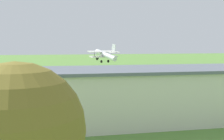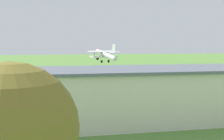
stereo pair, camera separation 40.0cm
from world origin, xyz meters
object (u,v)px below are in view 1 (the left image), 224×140
(hangar, at_px, (140,94))
(person_near_hangar_door, at_px, (221,96))
(person_watching_takeoff, at_px, (8,97))
(person_beside_truck, at_px, (17,97))
(person_walking_on_apron, at_px, (175,90))
(person_by_parked_cars, at_px, (157,90))
(biplane, at_px, (105,55))
(tree_behind_hangar_right, at_px, (17,131))

(hangar, height_order, person_near_hangar_door, hangar)
(hangar, relative_size, person_watching_takeoff, 20.59)
(person_beside_truck, relative_size, person_walking_on_apron, 0.98)
(person_by_parked_cars, distance_m, person_walking_on_apron, 3.30)
(person_walking_on_apron, bearing_deg, person_beside_truck, 0.71)
(biplane, bearing_deg, person_walking_on_apron, 129.74)
(person_watching_takeoff, distance_m, tree_behind_hangar_right, 36.16)
(hangar, height_order, person_watching_takeoff, hangar)
(person_near_hangar_door, relative_size, tree_behind_hangar_right, 0.19)
(person_near_hangar_door, height_order, person_watching_takeoff, person_watching_takeoff)
(hangar, distance_m, person_beside_truck, 22.47)
(person_by_parked_cars, distance_m, tree_behind_hangar_right, 42.95)
(hangar, xyz_separation_m, person_by_parked_cars, (-9.17, -16.78, -2.43))
(biplane, height_order, person_beside_truck, biplane)
(person_beside_truck, bearing_deg, person_by_parked_cars, -177.06)
(person_near_hangar_door, distance_m, person_beside_truck, 34.10)
(biplane, height_order, person_by_parked_cars, biplane)
(hangar, relative_size, person_by_parked_cars, 21.08)
(biplane, relative_size, person_by_parked_cars, 4.51)
(person_beside_truck, bearing_deg, hangar, 136.11)
(person_beside_truck, xyz_separation_m, tree_behind_hangar_right, (-3.22, 35.28, 4.61))
(biplane, xyz_separation_m, person_by_parked_cars, (-7.58, 11.97, -6.28))
(person_by_parked_cars, bearing_deg, tree_behind_hangar_right, 58.93)
(biplane, xyz_separation_m, person_near_hangar_door, (-15.68, 20.29, -6.31))
(biplane, distance_m, tree_behind_hangar_right, 50.69)
(person_beside_truck, relative_size, tree_behind_hangar_right, 0.19)
(person_by_parked_cars, bearing_deg, person_beside_truck, 2.94)
(hangar, relative_size, person_walking_on_apron, 21.53)
(person_by_parked_cars, height_order, person_watching_takeoff, person_watching_takeoff)
(person_beside_truck, height_order, tree_behind_hangar_right, tree_behind_hangar_right)
(biplane, xyz_separation_m, person_watching_takeoff, (19.12, 12.98, -6.25))
(hangar, bearing_deg, person_by_parked_cars, -118.64)
(person_beside_truck, bearing_deg, person_near_hangar_door, 168.11)
(hangar, bearing_deg, person_watching_takeoff, -41.97)
(person_walking_on_apron, distance_m, tree_behind_hangar_right, 43.89)
(person_beside_truck, bearing_deg, tree_behind_hangar_right, 95.21)
(person_near_hangar_door, distance_m, person_watching_takeoff, 35.56)
(person_by_parked_cars, xyz_separation_m, person_watching_takeoff, (26.70, 1.01, 0.02))
(person_walking_on_apron, bearing_deg, biplane, -50.26)
(biplane, height_order, person_near_hangar_door, biplane)
(hangar, bearing_deg, biplane, -93.16)
(person_watching_takeoff, xyz_separation_m, tree_behind_hangar_right, (-4.66, 35.57, 4.55))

